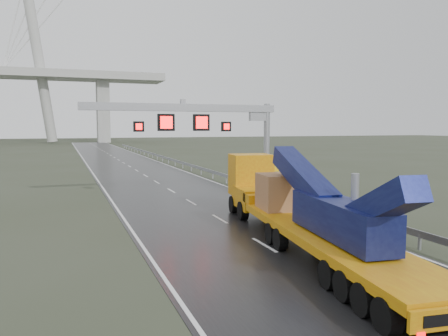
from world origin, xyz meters
name	(u,v)px	position (x,y,z in m)	size (l,w,h in m)	color
ground	(311,273)	(0.00, 0.00, 0.00)	(400.00, 400.00, 0.00)	#313726
road	(137,171)	(0.00, 40.00, 0.01)	(11.00, 200.00, 0.02)	black
guardrail	(210,171)	(6.10, 30.00, 0.70)	(0.20, 140.00, 1.40)	gray
sign_gantry	(210,124)	(2.10, 17.99, 5.61)	(14.90, 1.20, 7.42)	#9D9C99
heavy_haul_truck	(290,203)	(1.78, 4.83, 1.72)	(5.07, 19.03, 4.43)	#CD980B
exit_sign_pair	(279,175)	(7.20, 16.35, 1.68)	(1.40, 0.12, 2.40)	#93959B
striped_barrier	(280,191)	(6.59, 15.05, 0.60)	(0.71, 0.38, 1.20)	red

